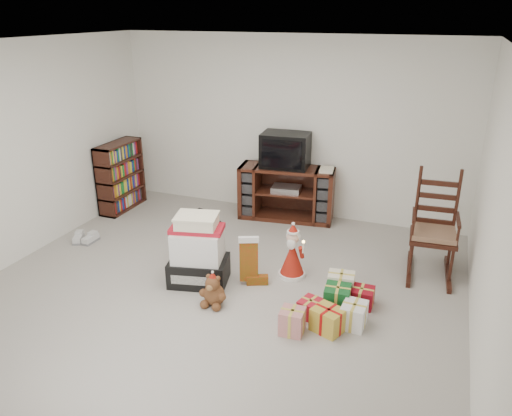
% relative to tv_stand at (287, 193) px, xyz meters
% --- Properties ---
extents(room, '(5.01, 5.01, 2.51)m').
position_rel_tv_stand_xyz_m(room, '(-0.06, -2.23, 0.87)').
color(room, '#A8A29A').
rests_on(room, ground).
extents(tv_stand, '(1.37, 0.64, 0.75)m').
position_rel_tv_stand_xyz_m(tv_stand, '(0.00, 0.00, 0.00)').
color(tv_stand, '#4A2415').
rests_on(tv_stand, floor).
extents(bookshelf, '(0.27, 0.82, 1.01)m').
position_rel_tv_stand_xyz_m(bookshelf, '(-2.40, -0.53, 0.11)').
color(bookshelf, '#39190F').
rests_on(bookshelf, floor).
extents(rocking_chair, '(0.55, 0.85, 1.23)m').
position_rel_tv_stand_xyz_m(rocking_chair, '(2.01, -0.91, 0.04)').
color(rocking_chair, '#39190F').
rests_on(rocking_chair, floor).
extents(gift_pile, '(0.70, 0.58, 0.77)m').
position_rel_tv_stand_xyz_m(gift_pile, '(-0.32, -2.08, -0.04)').
color(gift_pile, black).
rests_on(gift_pile, floor).
extents(red_suitcase, '(0.46, 0.33, 0.64)m').
position_rel_tv_stand_xyz_m(red_suitcase, '(-0.50, -1.67, -0.10)').
color(red_suitcase, maroon).
rests_on(red_suitcase, floor).
extents(stocking, '(0.28, 0.20, 0.55)m').
position_rel_tv_stand_xyz_m(stocking, '(0.19, -1.90, -0.10)').
color(stocking, '#0B6B12').
rests_on(stocking, floor).
extents(teddy_bear, '(0.22, 0.20, 0.33)m').
position_rel_tv_stand_xyz_m(teddy_bear, '(0.03, -2.43, -0.23)').
color(teddy_bear, brown).
rests_on(teddy_bear, floor).
extents(santa_figurine, '(0.31, 0.29, 0.64)m').
position_rel_tv_stand_xyz_m(santa_figurine, '(0.58, -1.58, -0.13)').
color(santa_figurine, '#9E1C11').
rests_on(santa_figurine, floor).
extents(mrs_claus_figurine, '(0.28, 0.27, 0.58)m').
position_rel_tv_stand_xyz_m(mrs_claus_figurine, '(-0.49, -1.57, -0.15)').
color(mrs_claus_figurine, '#9E1C11').
rests_on(mrs_claus_figurine, floor).
extents(sneaker_pair, '(0.31, 0.27, 0.09)m').
position_rel_tv_stand_xyz_m(sneaker_pair, '(-2.16, -1.71, -0.33)').
color(sneaker_pair, silver).
rests_on(sneaker_pair, floor).
extents(gift_cluster, '(0.71, 1.03, 0.24)m').
position_rel_tv_stand_xyz_m(gift_cluster, '(1.18, -2.20, -0.26)').
color(gift_cluster, '#B41424').
rests_on(gift_cluster, floor).
extents(crt_television, '(0.68, 0.52, 0.47)m').
position_rel_tv_stand_xyz_m(crt_television, '(-0.04, 0.02, 0.61)').
color(crt_television, black).
rests_on(crt_television, tv_stand).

